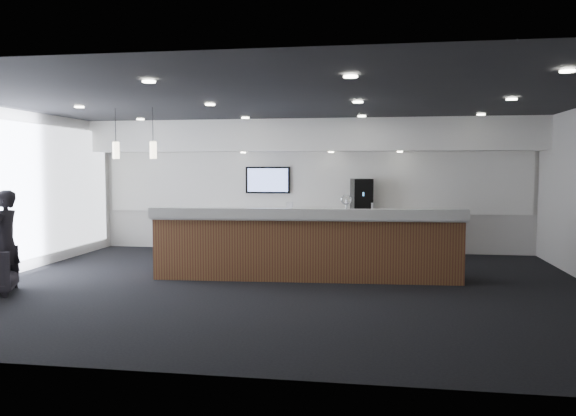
# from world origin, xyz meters

# --- Properties ---
(ground) EXTENTS (10.00, 10.00, 0.00)m
(ground) POSITION_xyz_m (0.00, 0.00, 0.00)
(ground) COLOR black
(ground) RESTS_ON ground
(ceiling) EXTENTS (10.00, 8.00, 0.02)m
(ceiling) POSITION_xyz_m (0.00, 0.00, 3.00)
(ceiling) COLOR black
(ceiling) RESTS_ON back_wall
(back_wall) EXTENTS (10.00, 0.02, 3.00)m
(back_wall) POSITION_xyz_m (0.00, 4.00, 1.50)
(back_wall) COLOR silver
(back_wall) RESTS_ON ground
(left_wall) EXTENTS (0.02, 8.00, 3.00)m
(left_wall) POSITION_xyz_m (-5.00, 0.00, 1.50)
(left_wall) COLOR silver
(left_wall) RESTS_ON ground
(soffit_bulkhead) EXTENTS (10.00, 0.90, 0.70)m
(soffit_bulkhead) POSITION_xyz_m (0.00, 3.55, 2.65)
(soffit_bulkhead) COLOR white
(soffit_bulkhead) RESTS_ON back_wall
(alcove_panel) EXTENTS (9.80, 0.06, 1.40)m
(alcove_panel) POSITION_xyz_m (0.00, 3.97, 1.60)
(alcove_panel) COLOR white
(alcove_panel) RESTS_ON back_wall
(window_blinds_wall) EXTENTS (0.04, 7.36, 2.55)m
(window_blinds_wall) POSITION_xyz_m (-4.96, 0.00, 1.50)
(window_blinds_wall) COLOR #B0BCD4
(window_blinds_wall) RESTS_ON left_wall
(back_credenza) EXTENTS (5.06, 0.66, 0.95)m
(back_credenza) POSITION_xyz_m (-0.00, 3.64, 0.48)
(back_credenza) COLOR #9EA0A7
(back_credenza) RESTS_ON ground
(wall_tv) EXTENTS (1.05, 0.08, 0.62)m
(wall_tv) POSITION_xyz_m (-1.00, 3.91, 1.65)
(wall_tv) COLOR black
(wall_tv) RESTS_ON back_wall
(pendant_left) EXTENTS (0.12, 0.12, 0.30)m
(pendant_left) POSITION_xyz_m (-2.40, 0.80, 2.25)
(pendant_left) COLOR #F8E9C2
(pendant_left) RESTS_ON ceiling
(pendant_right) EXTENTS (0.12, 0.12, 0.30)m
(pendant_right) POSITION_xyz_m (-3.10, 0.80, 2.25)
(pendant_right) COLOR #F8E9C2
(pendant_right) RESTS_ON ceiling
(ceiling_can_lights) EXTENTS (7.00, 5.00, 0.02)m
(ceiling_can_lights) POSITION_xyz_m (0.00, 0.00, 2.97)
(ceiling_can_lights) COLOR white
(ceiling_can_lights) RESTS_ON ceiling
(service_counter) EXTENTS (5.39, 1.20, 1.49)m
(service_counter) POSITION_xyz_m (0.30, 0.69, 0.57)
(service_counter) COLOR #582B1D
(service_counter) RESTS_ON ground
(coffee_machine) EXTENTS (0.53, 0.60, 0.74)m
(coffee_machine) POSITION_xyz_m (1.18, 3.69, 1.32)
(coffee_machine) COLOR black
(coffee_machine) RESTS_ON back_credenza
(info_sign_left) EXTENTS (0.16, 0.06, 0.22)m
(info_sign_left) POSITION_xyz_m (-0.43, 3.53, 1.06)
(info_sign_left) COLOR silver
(info_sign_left) RESTS_ON back_credenza
(info_sign_right) EXTENTS (0.16, 0.07, 0.22)m
(info_sign_right) POSITION_xyz_m (1.35, 3.53, 1.06)
(info_sign_right) COLOR silver
(info_sign_right) RESTS_ON back_credenza
(lounge_guest) EXTENTS (0.41, 0.60, 1.59)m
(lounge_guest) POSITION_xyz_m (-4.30, -0.94, 0.79)
(lounge_guest) COLOR black
(lounge_guest) RESTS_ON ground
(cup_0) EXTENTS (0.09, 0.09, 0.09)m
(cup_0) POSITION_xyz_m (1.71, 3.53, 0.99)
(cup_0) COLOR white
(cup_0) RESTS_ON back_credenza
(cup_1) EXTENTS (0.13, 0.13, 0.09)m
(cup_1) POSITION_xyz_m (1.57, 3.53, 0.99)
(cup_1) COLOR white
(cup_1) RESTS_ON back_credenza
(cup_2) EXTENTS (0.12, 0.12, 0.09)m
(cup_2) POSITION_xyz_m (1.43, 3.53, 0.99)
(cup_2) COLOR white
(cup_2) RESTS_ON back_credenza
(cup_3) EXTENTS (0.12, 0.12, 0.09)m
(cup_3) POSITION_xyz_m (1.29, 3.53, 0.99)
(cup_3) COLOR white
(cup_3) RESTS_ON back_credenza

